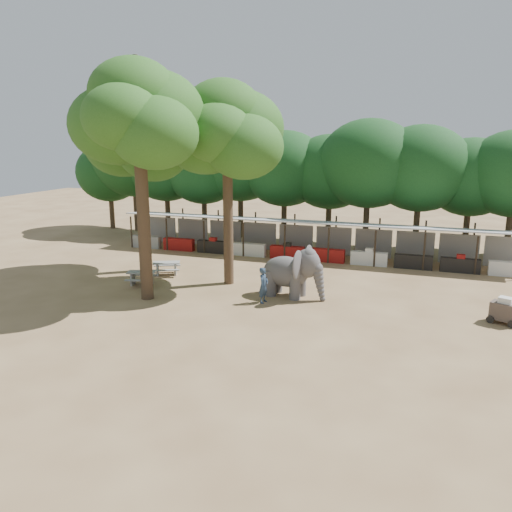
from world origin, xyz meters
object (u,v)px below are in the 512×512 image
(yard_tree_left, at_px, (140,138))
(yard_tree_back, at_px, (226,132))
(yard_tree_center, at_px, (138,117))
(handler, at_px, (264,285))
(elephant, at_px, (293,272))
(picnic_table_far, at_px, (166,267))
(cart_front, at_px, (505,311))
(picnic_table_near, at_px, (142,276))

(yard_tree_left, relative_size, yard_tree_back, 0.97)
(yard_tree_center, bearing_deg, handler, 10.73)
(elephant, bearing_deg, yard_tree_left, 175.51)
(yard_tree_center, height_order, yard_tree_back, yard_tree_center)
(picnic_table_far, bearing_deg, yard_tree_back, -28.01)
(yard_tree_back, bearing_deg, elephant, -18.19)
(yard_tree_left, xyz_separation_m, picnic_table_far, (1.84, -0.75, -7.67))
(elephant, bearing_deg, picnic_table_far, 177.61)
(handler, xyz_separation_m, cart_front, (11.24, 0.70, -0.31))
(yard_tree_center, bearing_deg, picnic_table_far, 105.31)
(cart_front, bearing_deg, handler, -152.24)
(yard_tree_center, distance_m, picnic_table_far, 9.73)
(yard_tree_left, relative_size, yard_tree_center, 0.92)
(yard_tree_center, distance_m, handler, 10.36)
(yard_tree_left, bearing_deg, handler, -22.89)
(yard_tree_back, distance_m, cart_front, 16.53)
(yard_tree_center, relative_size, cart_front, 8.08)
(yard_tree_back, xyz_separation_m, elephant, (4.28, -1.41, -7.18))
(yard_tree_center, xyz_separation_m, handler, (6.11, 1.16, -8.29))
(picnic_table_near, bearing_deg, yard_tree_center, -67.20)
(handler, relative_size, picnic_table_near, 0.97)
(picnic_table_near, relative_size, picnic_table_far, 0.91)
(picnic_table_near, bearing_deg, handler, -20.41)
(picnic_table_far, relative_size, cart_front, 1.39)
(yard_tree_center, height_order, elephant, yard_tree_center)
(yard_tree_center, relative_size, picnic_table_far, 5.79)
(yard_tree_center, bearing_deg, cart_front, 6.12)
(yard_tree_center, xyz_separation_m, elephant, (7.28, 2.59, -7.85))
(elephant, height_order, cart_front, elephant)
(yard_tree_back, distance_m, picnic_table_near, 9.42)
(yard_tree_back, height_order, cart_front, yard_tree_back)
(yard_tree_back, distance_m, elephant, 8.48)
(yard_tree_center, bearing_deg, elephant, 19.62)
(yard_tree_back, bearing_deg, picnic_table_far, 176.61)
(cart_front, bearing_deg, elephant, -159.99)
(yard_tree_back, bearing_deg, cart_front, -8.48)
(elephant, xyz_separation_m, picnic_table_near, (-8.73, -0.73, -0.84))
(handler, height_order, cart_front, handler)
(yard_tree_left, height_order, yard_tree_center, yard_tree_center)
(yard_tree_center, bearing_deg, yard_tree_back, 53.14)
(elephant, relative_size, handler, 1.97)
(handler, bearing_deg, yard_tree_center, 109.57)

